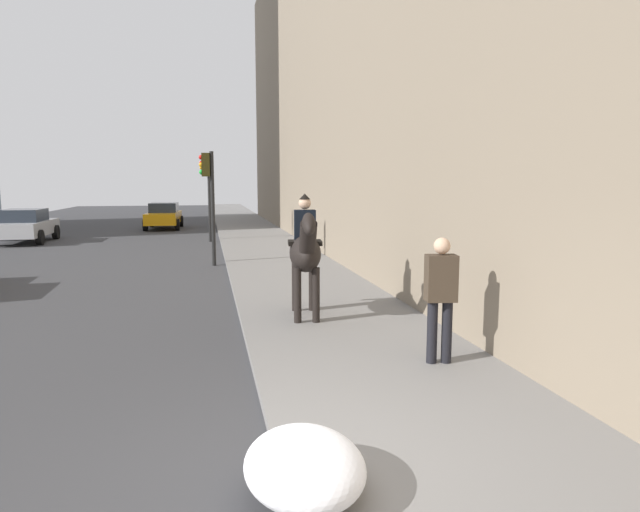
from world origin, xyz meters
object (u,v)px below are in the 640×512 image
at_px(car_near_lane, 26,225).
at_px(traffic_light_far_curb, 207,186).
at_px(mounted_horse_near, 305,251).
at_px(car_mid_lane, 164,215).
at_px(traffic_light_near_curb, 209,189).
at_px(pedestrian_greeting, 441,292).

bearing_deg(car_near_lane, traffic_light_far_curb, -99.75).
distance_m(mounted_horse_near, car_mid_lane, 22.45).
bearing_deg(car_near_lane, car_mid_lane, -40.26).
bearing_deg(mounted_horse_near, car_mid_lane, -163.05).
bearing_deg(traffic_light_far_curb, car_near_lane, 80.69).
bearing_deg(mounted_horse_near, traffic_light_near_curb, -161.27).
xyz_separation_m(pedestrian_greeting, traffic_light_far_curb, (17.37, 2.97, 1.31)).
bearing_deg(traffic_light_far_curb, traffic_light_near_curb, -179.58).
relative_size(pedestrian_greeting, car_mid_lane, 0.39).
distance_m(car_mid_lane, traffic_light_near_curb, 14.90).
xyz_separation_m(mounted_horse_near, traffic_light_far_curb, (14.53, 1.66, 1.08)).
xyz_separation_m(mounted_horse_near, pedestrian_greeting, (-2.84, -1.31, -0.24)).
xyz_separation_m(car_near_lane, traffic_light_near_curb, (-8.32, -7.68, 1.61)).
bearing_deg(pedestrian_greeting, traffic_light_far_curb, 18.31).
bearing_deg(traffic_light_near_curb, car_near_lane, 42.69).
bearing_deg(traffic_light_near_curb, car_mid_lane, 9.45).
xyz_separation_m(car_near_lane, car_mid_lane, (6.29, -5.24, -0.00)).
height_order(pedestrian_greeting, car_mid_lane, pedestrian_greeting).
height_order(car_near_lane, traffic_light_far_curb, traffic_light_far_curb).
height_order(car_mid_lane, traffic_light_far_curb, traffic_light_far_curb).
relative_size(car_near_lane, traffic_light_far_curb, 1.15).
bearing_deg(car_mid_lane, car_near_lane, -37.89).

